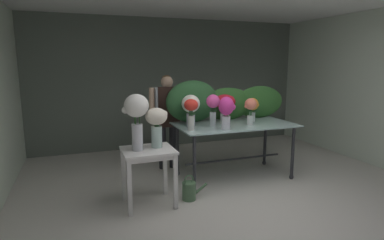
{
  "coord_description": "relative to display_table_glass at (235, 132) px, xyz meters",
  "views": [
    {
      "loc": [
        -1.96,
        -2.86,
        1.8
      ],
      "look_at": [
        -0.48,
        1.18,
        1.02
      ],
      "focal_mm": 29.94,
      "sensor_mm": 36.0,
      "label": 1
    }
  ],
  "objects": [
    {
      "name": "ground_plane",
      "position": [
        -0.32,
        0.43,
        -0.73
      ],
      "size": [
        8.25,
        8.25,
        0.0
      ],
      "primitive_type": "plane",
      "color": "beige"
    },
    {
      "name": "wall_back",
      "position": [
        -0.32,
        2.3,
        0.61
      ],
      "size": [
        5.93,
        0.12,
        2.68
      ],
      "primitive_type": "cube",
      "color": "slate",
      "rests_on": "ground"
    },
    {
      "name": "wall_right",
      "position": [
        2.64,
        0.43,
        0.61
      ],
      "size": [
        0.12,
        3.87,
        2.68
      ],
      "primitive_type": "cube",
      "color": "silver",
      "rests_on": "ground"
    },
    {
      "name": "display_table_glass",
      "position": [
        0.0,
        0.0,
        0.0
      ],
      "size": [
        1.82,
        0.97,
        0.86
      ],
      "color": "#A6C7C5",
      "rests_on": "ground"
    },
    {
      "name": "side_table_white",
      "position": [
        -1.47,
        -0.51,
        -0.11
      ],
      "size": [
        0.64,
        0.56,
        0.73
      ],
      "color": "white",
      "rests_on": "ground"
    },
    {
      "name": "florist",
      "position": [
        -0.85,
        0.79,
        0.25
      ],
      "size": [
        0.61,
        0.24,
        1.58
      ],
      "color": "#232328",
      "rests_on": "ground"
    },
    {
      "name": "foliage_backdrop",
      "position": [
        -0.06,
        0.36,
        0.42
      ],
      "size": [
        2.09,
        0.31,
        0.66
      ],
      "color": "#28562D",
      "rests_on": "display_table_glass"
    },
    {
      "name": "vase_magenta_anemones",
      "position": [
        -0.31,
        -0.33,
        0.4
      ],
      "size": [
        0.23,
        0.21,
        0.47
      ],
      "color": "silver",
      "rests_on": "display_table_glass"
    },
    {
      "name": "vase_ivory_freesia",
      "position": [
        -0.7,
        0.06,
        0.42
      ],
      "size": [
        0.27,
        0.27,
        0.47
      ],
      "color": "silver",
      "rests_on": "display_table_glass"
    },
    {
      "name": "vase_coral_stock",
      "position": [
        0.18,
        -0.15,
        0.38
      ],
      "size": [
        0.19,
        0.18,
        0.41
      ],
      "color": "silver",
      "rests_on": "display_table_glass"
    },
    {
      "name": "vase_sunset_dahlias",
      "position": [
        0.36,
        0.09,
        0.36
      ],
      "size": [
        0.19,
        0.18,
        0.38
      ],
      "color": "silver",
      "rests_on": "display_table_glass"
    },
    {
      "name": "vase_fuchsia_roses",
      "position": [
        -0.39,
        -0.05,
        0.43
      ],
      "size": [
        0.2,
        0.2,
        0.47
      ],
      "color": "silver",
      "rests_on": "display_table_glass"
    },
    {
      "name": "vase_scarlet_snapdragons",
      "position": [
        -0.79,
        -0.21,
        0.41
      ],
      "size": [
        0.2,
        0.2,
        0.44
      ],
      "color": "silver",
      "rests_on": "display_table_glass"
    },
    {
      "name": "vase_crimson_hydrangea",
      "position": [
        -0.1,
        0.16,
        0.43
      ],
      "size": [
        0.33,
        0.33,
        0.44
      ],
      "color": "silver",
      "rests_on": "display_table_glass"
    },
    {
      "name": "vase_white_roses_tall",
      "position": [
        -1.6,
        -0.51,
        0.45
      ],
      "size": [
        0.33,
        0.3,
        0.69
      ],
      "color": "silver",
      "rests_on": "side_table_white"
    },
    {
      "name": "vase_cream_lisianthus_tall",
      "position": [
        -1.34,
        -0.45,
        0.32
      ],
      "size": [
        0.28,
        0.28,
        0.51
      ],
      "color": "silver",
      "rests_on": "side_table_white"
    },
    {
      "name": "watering_can",
      "position": [
        -0.94,
        -0.55,
        -0.6
      ],
      "size": [
        0.35,
        0.18,
        0.34
      ],
      "color": "#4C704C",
      "rests_on": "ground"
    }
  ]
}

